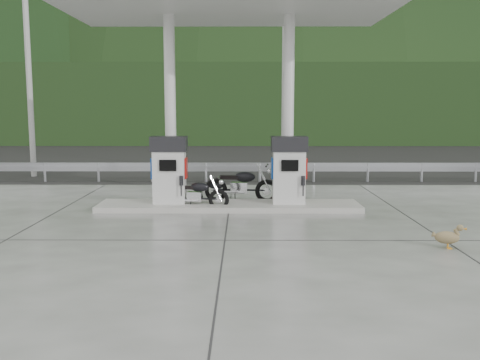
{
  "coord_description": "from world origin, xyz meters",
  "views": [
    {
      "loc": [
        0.37,
        -11.68,
        2.7
      ],
      "look_at": [
        0.3,
        1.0,
        1.0
      ],
      "focal_mm": 40.0,
      "sensor_mm": 36.0,
      "label": 1
    }
  ],
  "objects_px": {
    "motorcycle_right": "(241,186)",
    "duck": "(447,238)",
    "motorcycle_left": "(196,195)",
    "gas_pump_left": "(169,170)",
    "gas_pump_right": "(289,170)"
  },
  "relations": [
    {
      "from": "duck",
      "to": "gas_pump_right",
      "type": "bearing_deg",
      "value": 136.53
    },
    {
      "from": "gas_pump_right",
      "to": "motorcycle_right",
      "type": "distance_m",
      "value": 1.76
    },
    {
      "from": "motorcycle_left",
      "to": "gas_pump_left",
      "type": "bearing_deg",
      "value": -177.95
    },
    {
      "from": "gas_pump_left",
      "to": "duck",
      "type": "relative_size",
      "value": 3.18
    },
    {
      "from": "gas_pump_left",
      "to": "motorcycle_right",
      "type": "relative_size",
      "value": 0.89
    },
    {
      "from": "motorcycle_left",
      "to": "motorcycle_right",
      "type": "xyz_separation_m",
      "value": [
        1.2,
        1.14,
        0.08
      ]
    },
    {
      "from": "gas_pump_left",
      "to": "motorcycle_left",
      "type": "xyz_separation_m",
      "value": [
        0.72,
        -0.08,
        -0.66
      ]
    },
    {
      "from": "motorcycle_left",
      "to": "duck",
      "type": "relative_size",
      "value": 2.93
    },
    {
      "from": "motorcycle_right",
      "to": "duck",
      "type": "relative_size",
      "value": 3.56
    },
    {
      "from": "motorcycle_left",
      "to": "duck",
      "type": "bearing_deg",
      "value": -29.49
    },
    {
      "from": "motorcycle_right",
      "to": "duck",
      "type": "bearing_deg",
      "value": -45.05
    },
    {
      "from": "motorcycle_left",
      "to": "motorcycle_right",
      "type": "relative_size",
      "value": 0.82
    },
    {
      "from": "gas_pump_left",
      "to": "gas_pump_right",
      "type": "height_order",
      "value": "same"
    },
    {
      "from": "motorcycle_left",
      "to": "duck",
      "type": "xyz_separation_m",
      "value": [
        5.19,
        -4.02,
        -0.19
      ]
    },
    {
      "from": "duck",
      "to": "motorcycle_right",
      "type": "bearing_deg",
      "value": 140.78
    }
  ]
}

